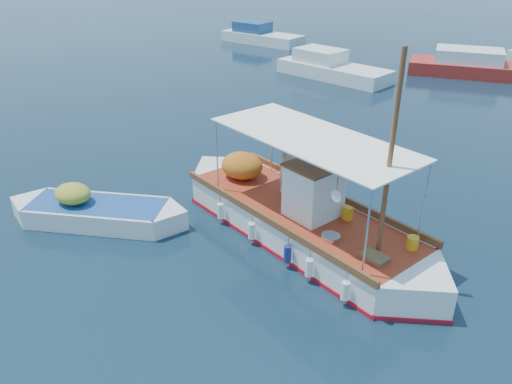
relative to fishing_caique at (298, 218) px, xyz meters
The scene contains 6 objects.
ground 0.83m from the fishing_caique, 90.40° to the right, with size 160.00×160.00×0.00m, color black.
fishing_caique is the anchor object (origin of this frame).
dinghy 6.05m from the fishing_caique, 153.65° to the right, with size 5.15×3.08×1.37m.
bg_boat_nw 18.58m from the fishing_caique, 112.47° to the left, with size 7.46×3.71×1.80m.
bg_boat_n 22.54m from the fishing_caique, 87.67° to the left, with size 10.14×4.83×1.80m.
bg_boat_far_w 29.50m from the fishing_caique, 124.61° to the left, with size 7.01×2.85×1.80m.
Camera 1 is at (5.70, -10.37, 7.68)m, focal length 35.00 mm.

